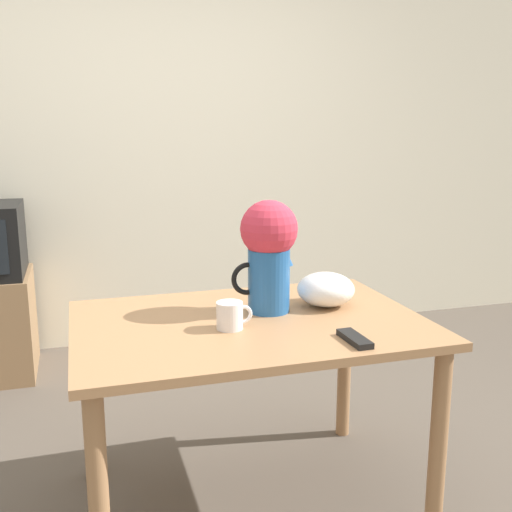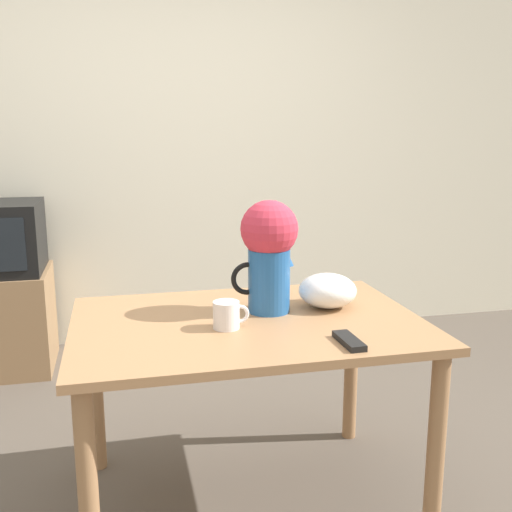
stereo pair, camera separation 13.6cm
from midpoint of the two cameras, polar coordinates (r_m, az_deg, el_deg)
ground_plane at (r=2.47m, az=-1.61°, el=-22.27°), size 12.00×12.00×0.00m
wall_back at (r=3.94m, az=-7.46°, el=10.66°), size 8.00×0.05×2.60m
table at (r=2.18m, az=1.03°, el=-8.64°), size 1.23×0.86×0.72m
flower_vase at (r=2.18m, az=3.04°, el=0.83°), size 0.25×0.21×0.42m
coffee_mug at (r=2.04m, az=-0.85°, el=-5.65°), size 0.13×0.09×0.09m
white_bowl at (r=2.30m, az=8.52°, el=-3.28°), size 0.22×0.22×0.13m
remote_control at (r=1.94m, az=10.87°, el=-7.97°), size 0.06×0.16×0.02m
tv_stand at (r=3.78m, az=-22.17°, el=-5.73°), size 0.57×0.53×0.58m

